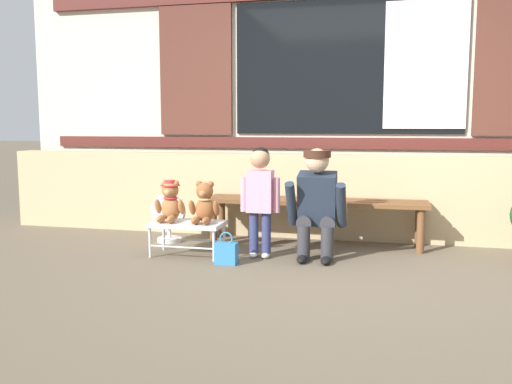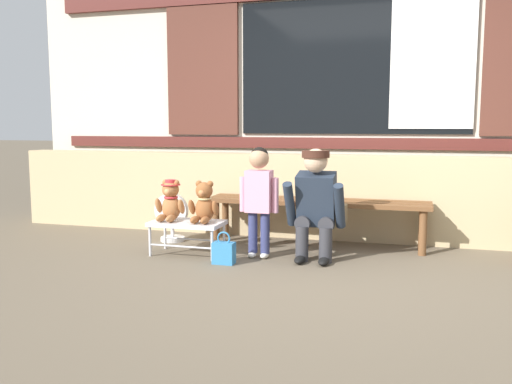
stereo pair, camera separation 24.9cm
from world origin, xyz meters
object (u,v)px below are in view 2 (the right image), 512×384
(teddy_bear_with_hat, at_px, (170,201))
(floor_fan, at_px, (172,217))
(adult_crouching, at_px, (317,204))
(handbag_on_ground, at_px, (224,252))
(teddy_bear_plain, at_px, (204,204))
(wooden_bench_long, at_px, (317,207))
(small_display_bench, at_px, (187,225))
(child_standing, at_px, (259,190))

(teddy_bear_with_hat, distance_m, floor_fan, 0.57)
(adult_crouching, bearing_deg, floor_fan, 167.55)
(adult_crouching, distance_m, handbag_on_ground, 0.88)
(floor_fan, bearing_deg, teddy_bear_plain, -41.59)
(teddy_bear_plain, bearing_deg, adult_crouching, 8.28)
(wooden_bench_long, distance_m, small_display_bench, 1.25)
(handbag_on_ground, bearing_deg, wooden_bench_long, 55.94)
(wooden_bench_long, bearing_deg, child_standing, -122.57)
(adult_crouching, height_order, floor_fan, adult_crouching)
(adult_crouching, bearing_deg, child_standing, -172.33)
(wooden_bench_long, distance_m, adult_crouching, 0.57)
(teddy_bear_plain, xyz_separation_m, adult_crouching, (0.97, 0.14, 0.02))
(wooden_bench_long, xyz_separation_m, adult_crouching, (0.10, -0.55, 0.11))
(adult_crouching, relative_size, floor_fan, 1.98)
(teddy_bear_with_hat, xyz_separation_m, teddy_bear_plain, (0.32, -0.00, -0.01))
(small_display_bench, relative_size, child_standing, 0.67)
(small_display_bench, height_order, teddy_bear_with_hat, teddy_bear_with_hat)
(teddy_bear_with_hat, height_order, child_standing, child_standing)
(teddy_bear_plain, relative_size, child_standing, 0.38)
(child_standing, distance_m, adult_crouching, 0.51)
(teddy_bear_with_hat, bearing_deg, floor_fan, 114.30)
(small_display_bench, distance_m, floor_fan, 0.60)
(teddy_bear_with_hat, height_order, handbag_on_ground, teddy_bear_with_hat)
(child_standing, bearing_deg, handbag_on_ground, -127.03)
(wooden_bench_long, relative_size, teddy_bear_plain, 5.78)
(adult_crouching, relative_size, handbag_on_ground, 3.49)
(wooden_bench_long, relative_size, adult_crouching, 2.21)
(wooden_bench_long, xyz_separation_m, small_display_bench, (-1.03, -0.69, -0.11))
(teddy_bear_with_hat, height_order, floor_fan, teddy_bear_with_hat)
(teddy_bear_with_hat, xyz_separation_m, adult_crouching, (1.29, 0.14, 0.01))
(teddy_bear_with_hat, distance_m, child_standing, 0.81)
(child_standing, bearing_deg, wooden_bench_long, 57.43)
(small_display_bench, relative_size, adult_crouching, 0.67)
(teddy_bear_plain, bearing_deg, wooden_bench_long, 38.43)
(wooden_bench_long, height_order, teddy_bear_plain, teddy_bear_plain)
(small_display_bench, bearing_deg, floor_fan, 128.19)
(teddy_bear_with_hat, relative_size, handbag_on_ground, 1.34)
(wooden_bench_long, bearing_deg, small_display_bench, -146.11)
(floor_fan, bearing_deg, small_display_bench, -51.81)
(child_standing, xyz_separation_m, handbag_on_ground, (-0.22, -0.29, -0.50))
(teddy_bear_with_hat, xyz_separation_m, child_standing, (0.80, 0.07, 0.12))
(child_standing, bearing_deg, teddy_bear_with_hat, -174.69)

